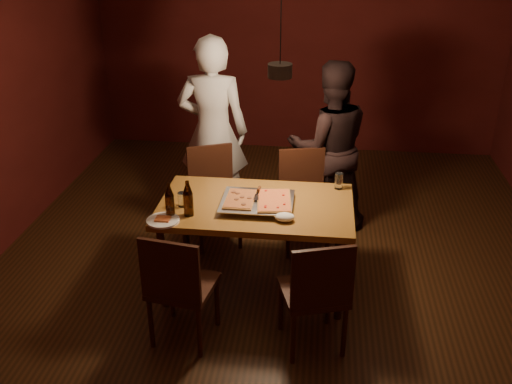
# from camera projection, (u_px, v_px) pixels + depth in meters

# --- Properties ---
(room_shell) EXTENTS (6.00, 6.00, 6.00)m
(room_shell) POSITION_uv_depth(u_px,v_px,m) (279.00, 117.00, 4.29)
(room_shell) COLOR #3C2110
(room_shell) RESTS_ON ground
(dining_table) EXTENTS (1.50, 0.90, 0.75)m
(dining_table) POSITION_uv_depth(u_px,v_px,m) (256.00, 212.00, 4.45)
(dining_table) COLOR #9B6627
(dining_table) RESTS_ON floor
(chair_far_left) EXTENTS (0.55, 0.55, 0.49)m
(chair_far_left) POSITION_uv_depth(u_px,v_px,m) (213.00, 186.00, 5.21)
(chair_far_left) COLOR #38190F
(chair_far_left) RESTS_ON floor
(chair_far_right) EXTENTS (0.51, 0.51, 0.49)m
(chair_far_right) POSITION_uv_depth(u_px,v_px,m) (303.00, 190.00, 5.14)
(chair_far_right) COLOR #38190F
(chair_far_right) RESTS_ON floor
(chair_near_left) EXTENTS (0.48, 0.48, 0.49)m
(chair_near_left) POSITION_uv_depth(u_px,v_px,m) (177.00, 280.00, 3.86)
(chair_near_left) COLOR #38190F
(chair_near_left) RESTS_ON floor
(chair_near_right) EXTENTS (0.53, 0.53, 0.49)m
(chair_near_right) POSITION_uv_depth(u_px,v_px,m) (317.00, 287.00, 3.79)
(chair_near_right) COLOR #38190F
(chair_near_right) RESTS_ON floor
(pizza_tray) EXTENTS (0.59, 0.50, 0.05)m
(pizza_tray) POSITION_uv_depth(u_px,v_px,m) (257.00, 203.00, 4.37)
(pizza_tray) COLOR silver
(pizza_tray) RESTS_ON dining_table
(pizza_meat) EXTENTS (0.23, 0.35, 0.02)m
(pizza_meat) POSITION_uv_depth(u_px,v_px,m) (240.00, 199.00, 4.37)
(pizza_meat) COLOR maroon
(pizza_meat) RESTS_ON pizza_tray
(pizza_cheese) EXTENTS (0.29, 0.43, 0.02)m
(pizza_cheese) POSITION_uv_depth(u_px,v_px,m) (274.00, 200.00, 4.34)
(pizza_cheese) COLOR gold
(pizza_cheese) RESTS_ON pizza_tray
(spatula) EXTENTS (0.09, 0.24, 0.04)m
(spatula) POSITION_uv_depth(u_px,v_px,m) (257.00, 197.00, 4.38)
(spatula) COLOR silver
(spatula) RESTS_ON pizza_tray
(beer_bottle_a) EXTENTS (0.07, 0.07, 0.26)m
(beer_bottle_a) POSITION_uv_depth(u_px,v_px,m) (170.00, 200.00, 4.18)
(beer_bottle_a) COLOR black
(beer_bottle_a) RESTS_ON dining_table
(beer_bottle_b) EXTENTS (0.07, 0.07, 0.28)m
(beer_bottle_b) POSITION_uv_depth(u_px,v_px,m) (188.00, 198.00, 4.19)
(beer_bottle_b) COLOR black
(beer_bottle_b) RESTS_ON dining_table
(water_glass_left) EXTENTS (0.07, 0.07, 0.11)m
(water_glass_left) POSITION_uv_depth(u_px,v_px,m) (182.00, 199.00, 4.36)
(water_glass_left) COLOR silver
(water_glass_left) RESTS_ON dining_table
(water_glass_right) EXTENTS (0.07, 0.07, 0.14)m
(water_glass_right) POSITION_uv_depth(u_px,v_px,m) (339.00, 181.00, 4.64)
(water_glass_right) COLOR silver
(water_glass_right) RESTS_ON dining_table
(plate_slice) EXTENTS (0.24, 0.24, 0.03)m
(plate_slice) POSITION_uv_depth(u_px,v_px,m) (163.00, 220.00, 4.16)
(plate_slice) COLOR white
(plate_slice) RESTS_ON dining_table
(napkin) EXTENTS (0.15, 0.11, 0.06)m
(napkin) POSITION_uv_depth(u_px,v_px,m) (284.00, 217.00, 4.16)
(napkin) COLOR white
(napkin) RESTS_ON dining_table
(diner_white) EXTENTS (0.68, 0.45, 1.83)m
(diner_white) POSITION_uv_depth(u_px,v_px,m) (213.00, 132.00, 5.42)
(diner_white) COLOR silver
(diner_white) RESTS_ON floor
(diner_dark) EXTENTS (0.91, 0.77, 1.63)m
(diner_dark) POSITION_uv_depth(u_px,v_px,m) (329.00, 147.00, 5.34)
(diner_dark) COLOR black
(diner_dark) RESTS_ON floor
(pendant_lamp) EXTENTS (0.18, 0.18, 1.10)m
(pendant_lamp) POSITION_uv_depth(u_px,v_px,m) (280.00, 69.00, 4.13)
(pendant_lamp) COLOR black
(pendant_lamp) RESTS_ON ceiling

